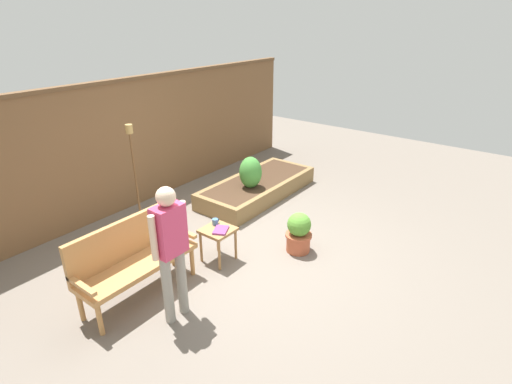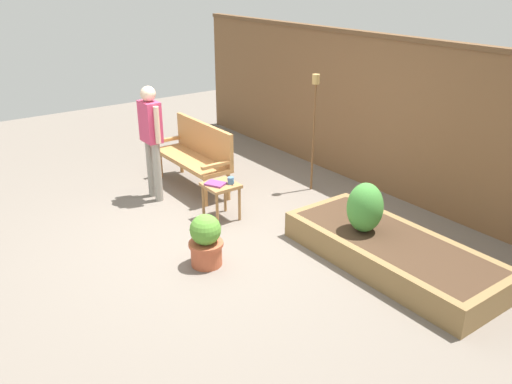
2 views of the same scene
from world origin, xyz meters
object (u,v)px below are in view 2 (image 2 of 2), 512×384
(potted_boxwood, at_px, (206,240))
(tiki_torch, at_px, (314,112))
(shrub_near_bench, at_px, (365,207))
(person_by_bench, at_px, (151,133))
(cup_on_table, at_px, (231,181))
(side_table, at_px, (221,190))
(garden_bench, at_px, (197,151))
(book_on_table, at_px, (215,184))

(potted_boxwood, relative_size, tiki_torch, 0.35)
(potted_boxwood, distance_m, shrub_near_bench, 1.74)
(person_by_bench, bearing_deg, tiki_torch, 61.95)
(potted_boxwood, bearing_deg, tiki_torch, 111.54)
(cup_on_table, distance_m, shrub_near_bench, 1.75)
(cup_on_table, bearing_deg, tiki_torch, 95.13)
(side_table, xyz_separation_m, tiki_torch, (-0.06, 1.57, 0.74))
(garden_bench, height_order, cup_on_table, garden_bench)
(potted_boxwood, xyz_separation_m, person_by_bench, (-1.95, 0.36, 0.64))
(potted_boxwood, distance_m, person_by_bench, 2.09)
(shrub_near_bench, bearing_deg, book_on_table, -153.94)
(person_by_bench, bearing_deg, side_table, 18.85)
(side_table, xyz_separation_m, potted_boxwood, (0.85, -0.74, -0.11))
(garden_bench, height_order, book_on_table, garden_bench)
(book_on_table, relative_size, tiki_torch, 0.14)
(side_table, distance_m, book_on_table, 0.12)
(cup_on_table, bearing_deg, potted_boxwood, -47.18)
(side_table, bearing_deg, book_on_table, -102.43)
(book_on_table, height_order, tiki_torch, tiki_torch)
(tiki_torch, bearing_deg, cup_on_table, -84.87)
(cup_on_table, height_order, book_on_table, cup_on_table)
(book_on_table, height_order, shrub_near_bench, shrub_near_bench)
(potted_boxwood, distance_m, tiki_torch, 2.63)
(side_table, height_order, book_on_table, book_on_table)
(side_table, bearing_deg, potted_boxwood, -40.92)
(side_table, xyz_separation_m, shrub_near_bench, (1.69, 0.76, 0.18))
(shrub_near_bench, distance_m, tiki_torch, 2.01)
(garden_bench, height_order, tiki_torch, tiki_torch)
(cup_on_table, bearing_deg, book_on_table, -116.50)
(side_table, bearing_deg, garden_bench, 164.11)
(cup_on_table, distance_m, tiki_torch, 1.60)
(side_table, distance_m, cup_on_table, 0.18)
(book_on_table, bearing_deg, shrub_near_bench, -0.56)
(cup_on_table, bearing_deg, shrub_near_bench, 22.19)
(cup_on_table, distance_m, potted_boxwood, 1.17)
(shrub_near_bench, xyz_separation_m, tiki_torch, (-1.75, 0.81, 0.56))
(potted_boxwood, relative_size, person_by_bench, 0.37)
(garden_bench, distance_m, book_on_table, 1.17)
(book_on_table, distance_m, tiki_torch, 1.77)
(book_on_table, bearing_deg, potted_boxwood, -64.28)
(cup_on_table, relative_size, shrub_near_bench, 0.21)
(side_table, height_order, tiki_torch, tiki_torch)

